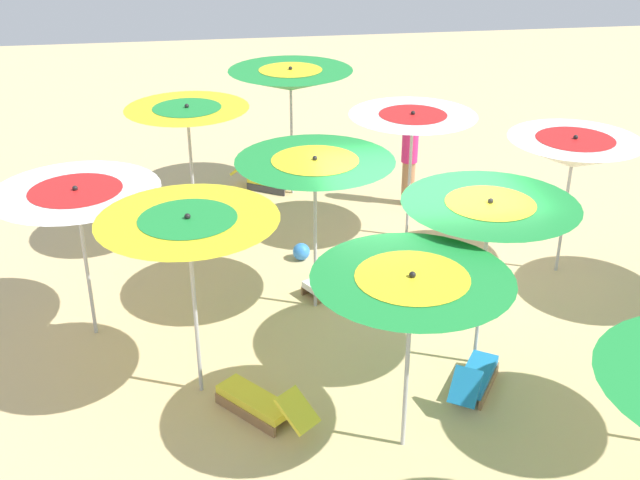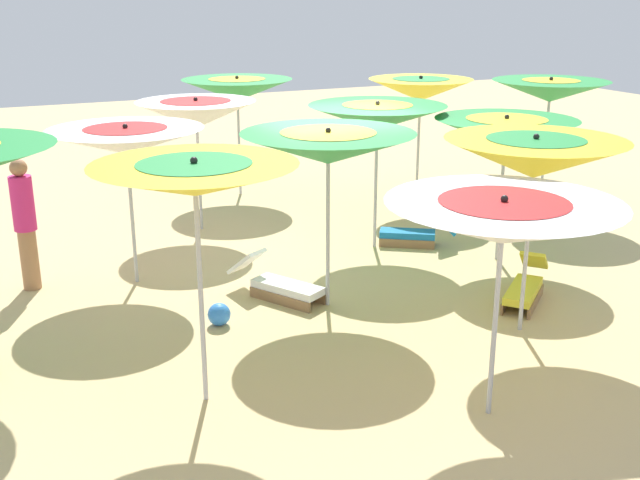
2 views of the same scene
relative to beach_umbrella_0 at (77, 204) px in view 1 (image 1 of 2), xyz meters
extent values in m
cube|color=#D1B57F|center=(4.37, -0.55, -1.97)|extent=(38.65, 38.65, 0.04)
cylinder|color=#B2B2B7|center=(0.00, 0.00, -0.98)|extent=(0.05, 0.05, 1.94)
cone|color=white|center=(0.00, 0.00, -0.01)|extent=(2.16, 2.16, 0.39)
cone|color=red|center=(0.00, 0.00, 0.08)|extent=(1.18, 1.18, 0.21)
sphere|color=black|center=(0.00, 0.00, 0.21)|extent=(0.07, 0.07, 0.07)
cylinder|color=#B2B2B7|center=(1.43, -1.53, -0.89)|extent=(0.05, 0.05, 2.12)
cone|color=yellow|center=(1.43, -1.53, 0.16)|extent=(2.07, 2.07, 0.45)
cone|color=#1E8C38|center=(1.43, -1.53, 0.27)|extent=(1.11, 1.11, 0.24)
sphere|color=black|center=(1.43, -1.53, 0.42)|extent=(0.07, 0.07, 0.07)
cylinder|color=#B2B2B7|center=(3.65, -2.88, -0.98)|extent=(0.05, 0.05, 1.95)
cone|color=#1E8C38|center=(3.65, -2.88, -0.01)|extent=(2.09, 2.09, 0.41)
cone|color=yellow|center=(3.65, -2.88, 0.09)|extent=(1.17, 1.17, 0.23)
sphere|color=black|center=(3.65, -2.88, 0.23)|extent=(0.07, 0.07, 0.07)
cylinder|color=#B2B2B7|center=(1.43, 2.43, -0.81)|extent=(0.05, 0.05, 2.27)
cone|color=yellow|center=(1.43, 2.43, 0.32)|extent=(1.94, 1.94, 0.31)
cone|color=#1E8C38|center=(1.43, 2.43, 0.40)|extent=(1.07, 1.07, 0.17)
sphere|color=black|center=(1.43, 2.43, 0.51)|extent=(0.07, 0.07, 0.07)
cylinder|color=#B2B2B7|center=(3.12, 0.25, -0.91)|extent=(0.05, 0.05, 2.08)
cone|color=#1E8C38|center=(3.12, 0.25, 0.13)|extent=(2.18, 2.18, 0.39)
cone|color=yellow|center=(3.12, 0.25, 0.22)|extent=(1.19, 1.19, 0.21)
sphere|color=black|center=(3.12, 0.25, 0.35)|extent=(0.07, 0.07, 0.07)
cylinder|color=#B2B2B7|center=(4.97, -1.47, -0.91)|extent=(0.05, 0.05, 2.08)
cone|color=#1E8C38|center=(4.97, -1.47, 0.13)|extent=(2.12, 2.12, 0.38)
cone|color=yellow|center=(4.97, -1.47, 0.23)|extent=(1.07, 1.07, 0.19)
sphere|color=black|center=(4.97, -1.47, 0.35)|extent=(0.07, 0.07, 0.07)
cylinder|color=#B2B2B7|center=(3.29, 4.54, -0.83)|extent=(0.05, 0.05, 2.23)
cone|color=#1E8C38|center=(3.29, 4.54, 0.28)|extent=(2.29, 2.29, 0.38)
cone|color=yellow|center=(3.29, 4.54, 0.38)|extent=(1.16, 1.16, 0.19)
sphere|color=black|center=(3.29, 4.54, 0.50)|extent=(0.07, 0.07, 0.07)
cylinder|color=#B2B2B7|center=(5.02, 2.33, -0.95)|extent=(0.05, 0.05, 2.01)
cone|color=white|center=(5.02, 2.33, 0.06)|extent=(2.09, 2.09, 0.35)
cone|color=red|center=(5.02, 2.33, 0.14)|extent=(1.11, 1.11, 0.18)
sphere|color=black|center=(5.02, 2.33, 0.26)|extent=(0.07, 0.07, 0.07)
cylinder|color=#B2B2B7|center=(7.07, 0.77, -0.97)|extent=(0.05, 0.05, 1.97)
cone|color=white|center=(7.07, 0.77, 0.02)|extent=(1.98, 1.98, 0.44)
cone|color=red|center=(7.07, 0.77, 0.12)|extent=(1.16, 1.16, 0.26)
sphere|color=black|center=(7.07, 0.77, 0.27)|extent=(0.07, 0.07, 0.07)
cube|color=#333338|center=(2.96, 4.91, -1.88)|extent=(0.71, 0.48, 0.14)
cube|color=#333338|center=(2.77, 4.62, -1.88)|extent=(0.71, 0.48, 0.14)
cube|color=yellow|center=(2.87, 4.76, -1.76)|extent=(0.88, 0.74, 0.10)
cube|color=yellow|center=(2.36, 5.09, -1.55)|extent=(0.53, 0.51, 0.37)
cube|color=olive|center=(1.92, -2.18, -1.88)|extent=(0.67, 0.78, 0.14)
cube|color=olive|center=(2.18, -1.97, -1.88)|extent=(0.67, 0.78, 0.14)
cube|color=yellow|center=(2.05, -2.07, -1.76)|extent=(0.90, 0.98, 0.10)
cube|color=yellow|center=(2.50, -2.60, -1.56)|extent=(0.53, 0.54, 0.34)
cube|color=olive|center=(3.56, 0.52, -1.88)|extent=(0.88, 0.51, 0.14)
cube|color=olive|center=(3.39, 0.82, -1.88)|extent=(0.88, 0.51, 0.14)
cube|color=white|center=(3.48, 0.67, -1.76)|extent=(1.04, 0.79, 0.10)
cube|color=white|center=(4.09, 1.01, -1.54)|extent=(0.56, 0.53, 0.37)
cube|color=olive|center=(4.68, -1.90, -1.88)|extent=(0.52, 0.76, 0.14)
cube|color=olive|center=(4.95, -2.08, -1.88)|extent=(0.52, 0.76, 0.14)
cube|color=#1972B7|center=(4.81, -1.99, -1.76)|extent=(0.76, 0.92, 0.10)
cube|color=#1972B7|center=(4.48, -2.48, -1.55)|extent=(0.46, 0.47, 0.36)
cylinder|color=#A3704C|center=(5.37, 3.70, -1.53)|extent=(0.24, 0.24, 0.85)
cylinder|color=#D82672|center=(5.37, 3.70, -0.73)|extent=(0.30, 0.30, 0.74)
sphere|color=#A3704C|center=(5.37, 3.70, -0.25)|extent=(0.23, 0.23, 0.23)
sphere|color=#337FE5|center=(3.10, 1.74, -1.81)|extent=(0.28, 0.28, 0.28)
camera|label=1|loc=(1.69, -9.65, 4.07)|focal=44.45mm
camera|label=2|loc=(-5.36, 4.33, 2.01)|focal=43.51mm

